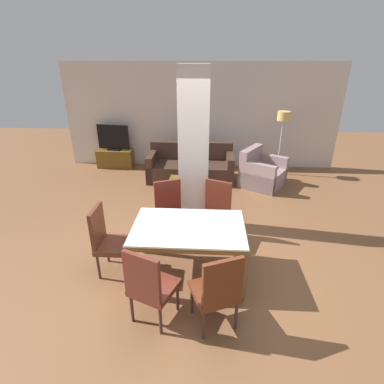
# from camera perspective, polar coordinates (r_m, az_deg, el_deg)

# --- Properties ---
(ground_plane) EXTENTS (18.00, 18.00, 0.00)m
(ground_plane) POSITION_cam_1_polar(r_m,az_deg,el_deg) (4.39, -0.60, -15.10)
(ground_plane) COLOR brown
(back_wall) EXTENTS (7.20, 0.09, 2.70)m
(back_wall) POSITION_cam_1_polar(r_m,az_deg,el_deg) (8.15, 1.65, 14.20)
(back_wall) COLOR silver
(back_wall) RESTS_ON ground_plane
(divider_pillar) EXTENTS (0.49, 0.29, 2.70)m
(divider_pillar) POSITION_cam_1_polar(r_m,az_deg,el_deg) (4.98, 0.34, 7.59)
(divider_pillar) COLOR silver
(divider_pillar) RESTS_ON ground_plane
(dining_table) EXTENTS (1.49, 1.01, 0.76)m
(dining_table) POSITION_cam_1_polar(r_m,az_deg,el_deg) (4.03, -0.64, -8.46)
(dining_table) COLOR olive
(dining_table) RESTS_ON ground_plane
(dining_chair_near_left) EXTENTS (0.60, 0.60, 0.99)m
(dining_chair_near_left) POSITION_cam_1_polar(r_m,az_deg,el_deg) (3.44, -8.10, -17.02)
(dining_chair_near_left) COLOR maroon
(dining_chair_near_left) RESTS_ON ground_plane
(dining_chair_far_right) EXTENTS (0.60, 0.60, 0.99)m
(dining_chair_far_right) POSITION_cam_1_polar(r_m,az_deg,el_deg) (4.86, 4.44, -3.42)
(dining_chair_far_right) COLOR maroon
(dining_chair_far_right) RESTS_ON ground_plane
(dining_chair_near_right) EXTENTS (0.60, 0.60, 0.99)m
(dining_chair_near_right) POSITION_cam_1_polar(r_m,az_deg,el_deg) (3.36, 4.84, -17.99)
(dining_chair_near_right) COLOR #612C17
(dining_chair_near_right) RESTS_ON ground_plane
(dining_chair_head_left) EXTENTS (0.46, 0.46, 0.99)m
(dining_chair_head_left) POSITION_cam_1_polar(r_m,az_deg,el_deg) (4.28, -15.75, -8.51)
(dining_chair_head_left) COLOR brown
(dining_chair_head_left) RESTS_ON ground_plane
(dining_chair_far_left) EXTENTS (0.60, 0.60, 0.99)m
(dining_chair_far_left) POSITION_cam_1_polar(r_m,az_deg,el_deg) (4.87, -4.24, -3.36)
(dining_chair_far_left) COLOR maroon
(dining_chair_far_left) RESTS_ON ground_plane
(sofa) EXTENTS (2.06, 0.93, 0.85)m
(sofa) POSITION_cam_1_polar(r_m,az_deg,el_deg) (7.42, -0.24, 4.69)
(sofa) COLOR #422B23
(sofa) RESTS_ON ground_plane
(armchair) EXTENTS (1.20, 1.21, 0.87)m
(armchair) POSITION_cam_1_polar(r_m,az_deg,el_deg) (7.19, 13.05, 3.49)
(armchair) COLOR #A28788
(armchair) RESTS_ON ground_plane
(coffee_table) EXTENTS (0.69, 0.51, 0.42)m
(coffee_table) POSITION_cam_1_polar(r_m,az_deg,el_deg) (6.42, -1.21, 0.74)
(coffee_table) COLOR brown
(coffee_table) RESTS_ON ground_plane
(bottle) EXTENTS (0.08, 0.08, 0.25)m
(bottle) POSITION_cam_1_polar(r_m,az_deg,el_deg) (6.35, -1.19, 3.41)
(bottle) COLOR #194C23
(bottle) RESTS_ON coffee_table
(tv_stand) EXTENTS (0.95, 0.40, 0.48)m
(tv_stand) POSITION_cam_1_polar(r_m,az_deg,el_deg) (8.54, -14.36, 6.24)
(tv_stand) COLOR brown
(tv_stand) RESTS_ON ground_plane
(tv_screen) EXTENTS (0.87, 0.25, 0.68)m
(tv_screen) POSITION_cam_1_polar(r_m,az_deg,el_deg) (8.38, -14.76, 9.95)
(tv_screen) COLOR black
(tv_screen) RESTS_ON tv_stand
(floor_lamp) EXTENTS (0.31, 0.31, 1.60)m
(floor_lamp) POSITION_cam_1_polar(r_m,az_deg,el_deg) (7.78, 16.96, 12.59)
(floor_lamp) COLOR #B7B7BC
(floor_lamp) RESTS_ON ground_plane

